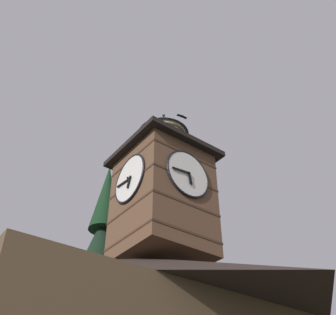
% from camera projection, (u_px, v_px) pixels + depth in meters
% --- Properties ---
extents(clock_tower, '(4.18, 4.18, 8.11)m').
position_uv_depth(clock_tower, '(163.00, 189.00, 18.32)').
color(clock_tower, brown).
rests_on(clock_tower, building_main).
extents(flying_bird_high, '(0.67, 0.23, 0.12)m').
position_uv_depth(flying_bird_high, '(182.00, 116.00, 24.07)').
color(flying_bird_high, black).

